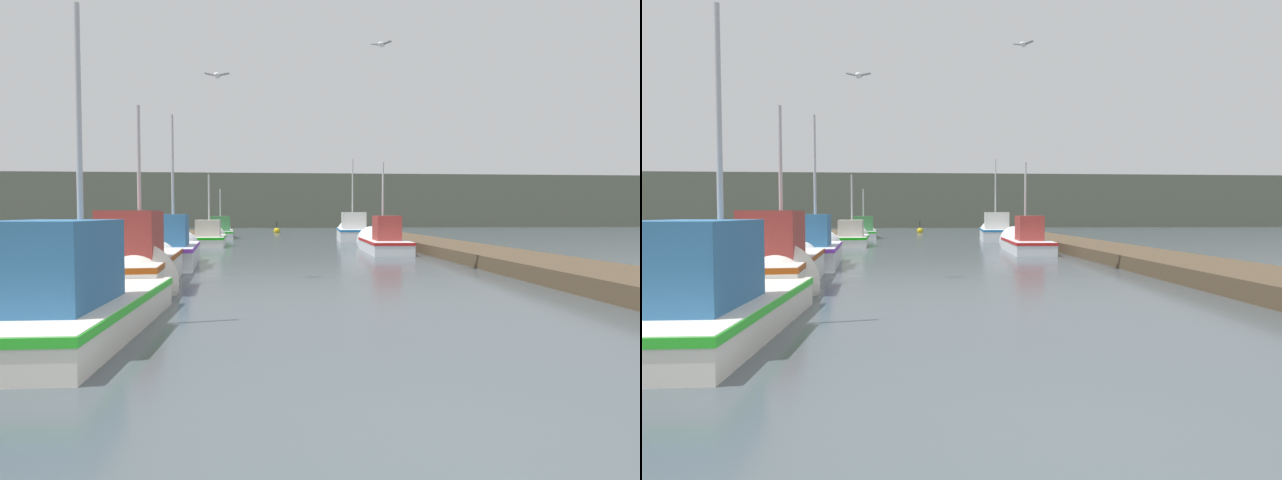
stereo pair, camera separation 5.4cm
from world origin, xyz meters
TOP-DOWN VIEW (x-y plane):
  - ground_plane at (0.00, 0.00)m, footprint 200.00×200.00m
  - dock_left at (-5.90, 16.00)m, footprint 2.34×40.00m
  - dock_right at (5.90, 16.00)m, footprint 2.34×40.00m
  - distant_shore_ridge at (0.00, 62.72)m, footprint 120.00×16.00m
  - fishing_boat_0 at (-3.54, 4.87)m, footprint 1.76×5.68m
  - fishing_boat_1 at (-3.79, 9.47)m, footprint 1.77×6.51m
  - fishing_boat_2 at (-3.83, 14.10)m, footprint 1.70×5.24m
  - fishing_boat_3 at (3.56, 19.34)m, footprint 1.71×6.05m
  - fishing_boat_4 at (-3.72, 24.11)m, footprint 1.63×4.93m
  - fishing_boat_5 at (3.76, 28.30)m, footprint 2.09×6.15m
  - fishing_boat_6 at (-3.87, 32.72)m, footprint 1.84×5.72m
  - mooring_piling_0 at (-4.87, 21.40)m, footprint 0.32×0.32m
  - mooring_piling_1 at (4.64, 24.77)m, footprint 0.28×0.28m
  - channel_buoy at (-0.20, 40.58)m, footprint 0.48×0.48m
  - seagull_lead at (1.90, 11.43)m, footprint 0.51×0.42m
  - seagull_1 at (-2.17, 9.86)m, footprint 0.56×0.29m

SIDE VIEW (x-z plane):
  - ground_plane at x=0.00m, z-range 0.00..0.00m
  - channel_buoy at x=-0.20m, z-range -0.35..0.63m
  - dock_left at x=-5.90m, z-range 0.00..0.38m
  - dock_right at x=5.90m, z-range 0.00..0.38m
  - fishing_boat_4 at x=-3.72m, z-range -1.52..2.26m
  - fishing_boat_3 at x=3.56m, z-range -1.59..2.37m
  - fishing_boat_6 at x=-3.87m, z-range -1.35..2.13m
  - fishing_boat_0 at x=-3.54m, z-range -1.99..2.84m
  - fishing_boat_2 at x=-3.83m, z-range -1.90..2.86m
  - fishing_boat_1 at x=-3.79m, z-range -1.59..2.58m
  - fishing_boat_5 at x=3.76m, z-range -1.96..2.97m
  - mooring_piling_1 at x=4.64m, z-range 0.01..1.12m
  - mooring_piling_0 at x=-4.87m, z-range 0.01..1.16m
  - distant_shore_ridge at x=0.00m, z-range 0.00..5.54m
  - seagull_1 at x=-2.17m, z-range 4.58..4.70m
  - seagull_lead at x=1.90m, z-range 5.83..5.96m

